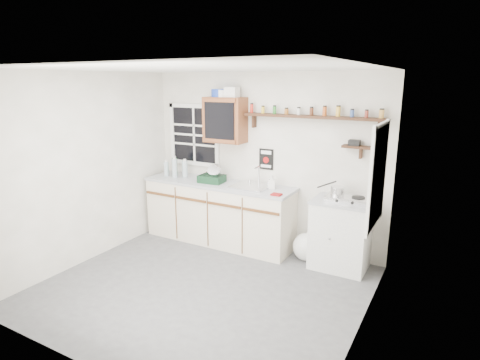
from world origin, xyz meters
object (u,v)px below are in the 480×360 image
right_cabinet (341,234)px  dish_rack (213,177)px  spice_shelf (312,116)px  hotplate (347,199)px  upper_cabinet (225,120)px  main_cabinet (219,212)px

right_cabinet → dish_rack: 1.99m
spice_shelf → hotplate: size_ratio=3.52×
upper_cabinet → dish_rack: size_ratio=1.74×
hotplate → spice_shelf: bearing=157.4°
upper_cabinet → right_cabinet: bearing=-3.8°
main_cabinet → spice_shelf: size_ratio=1.21×
main_cabinet → upper_cabinet: size_ratio=3.55×
dish_rack → hotplate: bearing=-2.9°
main_cabinet → right_cabinet: (1.83, 0.03, -0.01)m
main_cabinet → right_cabinet: bearing=0.8°
main_cabinet → dish_rack: 0.55m
upper_cabinet → hotplate: upper_cabinet is taller
right_cabinet → upper_cabinet: bearing=176.2°
main_cabinet → upper_cabinet: bearing=76.3°
upper_cabinet → hotplate: 2.06m
main_cabinet → hotplate: hotplate is taller
spice_shelf → dish_rack: (-1.40, -0.25, -0.92)m
upper_cabinet → spice_shelf: bearing=3.1°
main_cabinet → right_cabinet: main_cabinet is taller
spice_shelf → right_cabinet: bearing=-20.1°
upper_cabinet → spice_shelf: upper_cabinet is taller
right_cabinet → spice_shelf: 1.57m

